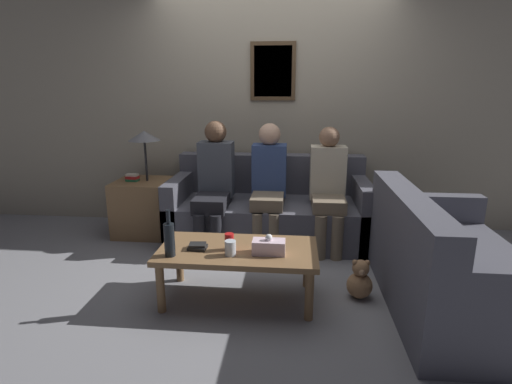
{
  "coord_description": "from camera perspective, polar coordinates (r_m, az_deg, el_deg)",
  "views": [
    {
      "loc": [
        0.24,
        -3.42,
        1.55
      ],
      "look_at": [
        -0.07,
        -0.13,
        0.67
      ],
      "focal_mm": 28.0,
      "sensor_mm": 36.0,
      "label": 1
    }
  ],
  "objects": [
    {
      "name": "coffee_table",
      "position": [
        2.96,
        -2.58,
        -8.97
      ],
      "size": [
        1.15,
        0.59,
        0.4
      ],
      "color": "olive",
      "rests_on": "ground_plane"
    },
    {
      "name": "ground_plane",
      "position": [
        3.77,
        1.31,
        -9.4
      ],
      "size": [
        16.0,
        16.0,
        0.0
      ],
      "primitive_type": "plane",
      "color": "gray"
    },
    {
      "name": "wall_back",
      "position": [
        4.46,
        2.4,
        11.72
      ],
      "size": [
        9.0,
        0.08,
        2.6
      ],
      "color": "#9E937F",
      "rests_on": "ground_plane"
    },
    {
      "name": "person_right",
      "position": [
        3.91,
        10.26,
        1.04
      ],
      "size": [
        0.34,
        0.59,
        1.17
      ],
      "color": "#756651",
      "rests_on": "ground_plane"
    },
    {
      "name": "side_table_with_lamp",
      "position": [
        4.44,
        -15.82,
        -1.52
      ],
      "size": [
        0.54,
        0.54,
        1.11
      ],
      "color": "olive",
      "rests_on": "ground_plane"
    },
    {
      "name": "drinking_glass",
      "position": [
        2.81,
        -3.68,
        -7.99
      ],
      "size": [
        0.08,
        0.08,
        0.11
      ],
      "color": "silver",
      "rests_on": "coffee_table"
    },
    {
      "name": "person_left",
      "position": [
        3.95,
        -5.97,
        1.68
      ],
      "size": [
        0.34,
        0.66,
        1.22
      ],
      "color": "black",
      "rests_on": "ground_plane"
    },
    {
      "name": "tissue_box",
      "position": [
        2.83,
        1.83,
        -7.79
      ],
      "size": [
        0.23,
        0.12,
        0.15
      ],
      "color": "silver",
      "rests_on": "coffee_table"
    },
    {
      "name": "couch_main",
      "position": [
        4.17,
        1.89,
        -2.7
      ],
      "size": [
        1.99,
        0.92,
        0.83
      ],
      "color": "#4C4C56",
      "rests_on": "ground_plane"
    },
    {
      "name": "couch_side",
      "position": [
        3.19,
        25.74,
        -9.94
      ],
      "size": [
        0.92,
        1.59,
        0.83
      ],
      "rotation": [
        0.0,
        0.0,
        1.57
      ],
      "color": "#4C4C56",
      "rests_on": "ground_plane"
    },
    {
      "name": "person_middle",
      "position": [
        3.94,
        1.78,
        1.63
      ],
      "size": [
        0.34,
        0.62,
        1.2
      ],
      "color": "#756651",
      "rests_on": "ground_plane"
    },
    {
      "name": "soda_can",
      "position": [
        2.9,
        -3.83,
        -7.09
      ],
      "size": [
        0.07,
        0.07,
        0.12
      ],
      "color": "red",
      "rests_on": "coffee_table"
    },
    {
      "name": "teddy_bear",
      "position": [
        3.17,
        14.61,
        -12.23
      ],
      "size": [
        0.19,
        0.19,
        0.3
      ],
      "color": "#A87A51",
      "rests_on": "ground_plane"
    },
    {
      "name": "book_stack",
      "position": [
        2.95,
        -8.36,
        -7.71
      ],
      "size": [
        0.14,
        0.11,
        0.04
      ],
      "color": "black",
      "rests_on": "coffee_table"
    },
    {
      "name": "wine_bottle",
      "position": [
        2.83,
        -12.27,
        -6.53
      ],
      "size": [
        0.07,
        0.07,
        0.33
      ],
      "color": "black",
      "rests_on": "coffee_table"
    }
  ]
}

